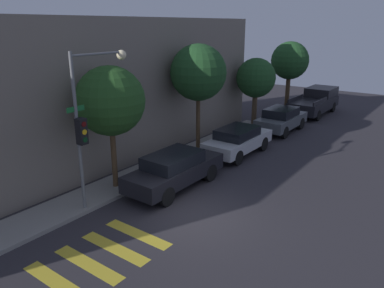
{
  "coord_description": "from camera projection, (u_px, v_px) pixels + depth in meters",
  "views": [
    {
      "loc": [
        -9.52,
        -6.95,
        6.49
      ],
      "look_at": [
        2.71,
        2.1,
        1.6
      ],
      "focal_mm": 35.0,
      "sensor_mm": 36.0,
      "label": 1
    }
  ],
  "objects": [
    {
      "name": "sedan_near_corner",
      "position": [
        175.0,
        169.0,
        15.31
      ],
      "size": [
        4.7,
        1.75,
        1.53
      ],
      "color": "black",
      "rests_on": "ground"
    },
    {
      "name": "tree_behind_truck",
      "position": [
        290.0,
        61.0,
        27.6
      ],
      "size": [
        2.76,
        2.76,
        5.3
      ],
      "color": "#4C3823",
      "rests_on": "ground"
    },
    {
      "name": "tree_midblock",
      "position": [
        198.0,
        73.0,
        18.61
      ],
      "size": [
        2.83,
        2.83,
        5.6
      ],
      "color": "#4C3823",
      "rests_on": "ground"
    },
    {
      "name": "sedan_middle",
      "position": [
        238.0,
        140.0,
        19.27
      ],
      "size": [
        4.42,
        1.78,
        1.45
      ],
      "color": "#B7BABF",
      "rests_on": "ground"
    },
    {
      "name": "traffic_light_pole",
      "position": [
        90.0,
        111.0,
        12.87
      ],
      "size": [
        2.73,
        0.56,
        5.67
      ],
      "color": "slate",
      "rests_on": "ground"
    },
    {
      "name": "pickup_truck",
      "position": [
        315.0,
        101.0,
        28.17
      ],
      "size": [
        5.58,
        2.09,
        1.84
      ],
      "color": "black",
      "rests_on": "ground"
    },
    {
      "name": "crosswalk",
      "position": [
        102.0,
        256.0,
        10.98
      ],
      "size": [
        3.44,
        2.6,
        0.0
      ],
      "color": "gold",
      "rests_on": "ground"
    },
    {
      "name": "tree_near_corner",
      "position": [
        110.0,
        101.0,
        14.32
      ],
      "size": [
        2.7,
        2.7,
        5.03
      ],
      "color": "#4C3823",
      "rests_on": "ground"
    },
    {
      "name": "sidewalk",
      "position": [
        114.0,
        186.0,
        15.5
      ],
      "size": [
        26.0,
        1.79,
        0.14
      ],
      "primitive_type": "cube",
      "color": "gray",
      "rests_on": "ground"
    },
    {
      "name": "ground_plane",
      "position": [
        194.0,
        217.0,
        13.2
      ],
      "size": [
        60.0,
        60.0,
        0.0
      ],
      "primitive_type": "plane",
      "color": "#2D2B30"
    },
    {
      "name": "building_row",
      "position": [
        45.0,
        96.0,
        16.92
      ],
      "size": [
        26.0,
        6.0,
        6.8
      ],
      "primitive_type": "cube",
      "color": "slate",
      "rests_on": "ground"
    },
    {
      "name": "tree_far_end",
      "position": [
        256.0,
        78.0,
        23.73
      ],
      "size": [
        2.5,
        2.5,
        4.48
      ],
      "color": "brown",
      "rests_on": "ground"
    },
    {
      "name": "sedan_far_end",
      "position": [
        281.0,
        119.0,
        23.42
      ],
      "size": [
        4.21,
        1.83,
        1.52
      ],
      "color": "#4C5156",
      "rests_on": "ground"
    }
  ]
}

